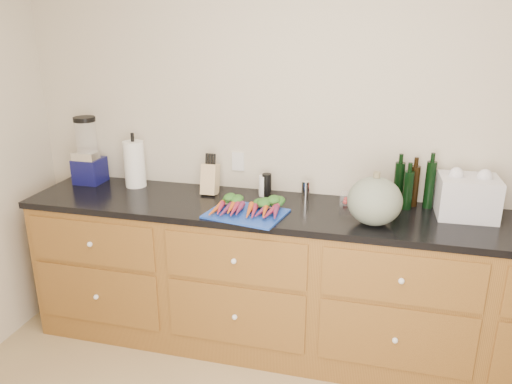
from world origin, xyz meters
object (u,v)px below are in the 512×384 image
(carrots, at_px, (248,207))
(squash, at_px, (375,201))
(paper_towel, at_px, (135,164))
(knife_block, at_px, (210,179))
(tomato_box, at_px, (352,199))
(cutting_board, at_px, (246,214))
(blender_appliance, at_px, (88,154))

(carrots, height_order, squash, squash)
(paper_towel, bearing_deg, carrots, -18.42)
(knife_block, bearing_deg, paper_towel, 177.85)
(carrots, bearing_deg, tomato_box, 27.24)
(squash, bearing_deg, cutting_board, -176.71)
(blender_appliance, relative_size, paper_towel, 1.48)
(blender_appliance, bearing_deg, paper_towel, 0.41)
(cutting_board, relative_size, carrots, 1.12)
(squash, bearing_deg, knife_block, 165.78)
(carrots, relative_size, blender_appliance, 0.85)
(paper_towel, bearing_deg, blender_appliance, -179.59)
(cutting_board, distance_m, paper_towel, 0.92)
(squash, height_order, paper_towel, paper_towel)
(squash, xyz_separation_m, blender_appliance, (-1.89, 0.28, 0.07))
(cutting_board, xyz_separation_m, squash, (0.71, 0.04, 0.13))
(squash, bearing_deg, tomato_box, 115.07)
(cutting_board, height_order, carrots, carrots)
(paper_towel, xyz_separation_m, knife_block, (0.53, -0.02, -0.06))
(cutting_board, bearing_deg, blender_appliance, 165.05)
(knife_block, bearing_deg, blender_appliance, 178.84)
(tomato_box, bearing_deg, squash, -64.93)
(cutting_board, height_order, tomato_box, tomato_box)
(paper_towel, bearing_deg, tomato_box, 0.40)
(cutting_board, distance_m, blender_appliance, 1.25)
(carrots, distance_m, squash, 0.71)
(cutting_board, height_order, paper_towel, paper_towel)
(cutting_board, relative_size, tomato_box, 3.15)
(paper_towel, height_order, tomato_box, paper_towel)
(cutting_board, distance_m, knife_block, 0.45)
(blender_appliance, xyz_separation_m, knife_block, (0.87, -0.02, -0.10))
(paper_towel, bearing_deg, cutting_board, -20.62)
(squash, distance_m, paper_towel, 1.58)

